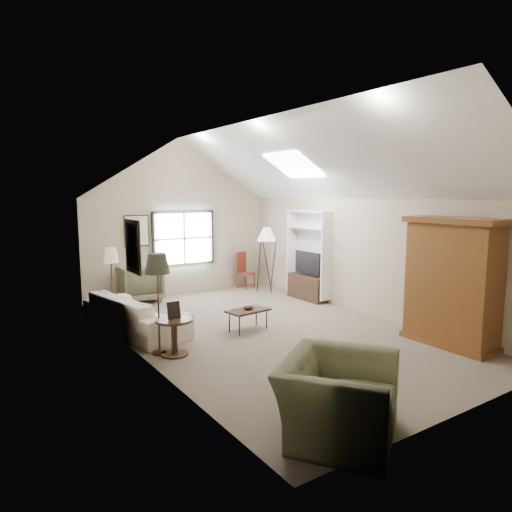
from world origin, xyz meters
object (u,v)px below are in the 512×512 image
sofa (135,313)px  coffee_table (248,320)px  armoire (452,282)px  armchair_near (338,398)px  armchair_far (139,283)px  side_table (174,337)px  side_chair (246,270)px

sofa → coffee_table: bearing=-133.1°
armoire → sofa: armoire is taller
armchair_near → coffee_table: 3.98m
armchair_far → side_table: bearing=81.0°
armchair_far → coffee_table: armchair_far is taller
armchair_far → coffee_table: bearing=107.3°
sofa → side_chair: bearing=-71.5°
side_table → coffee_table: bearing=15.5°
sofa → armchair_near: bearing=175.1°
side_table → armchair_far: bearing=78.6°
armoire → side_table: (-4.20, 2.14, -0.80)m
armoire → armchair_near: bearing=-162.8°
armoire → sofa: 5.75m
armoire → side_chair: armoire is taller
coffee_table → side_table: size_ratio=1.33×
armoire → sofa: (-4.30, 3.74, -0.75)m
sofa → side_chair: side_chair is taller
armchair_near → sofa: bearing=61.5°
sofa → side_table: size_ratio=3.99×
side_table → side_chair: side_chair is taller
sofa → armchair_far: size_ratio=2.46×
armchair_near → side_chair: 7.89m
sofa → armchair_near: (0.56, -4.90, 0.07)m
sofa → armchair_near: armchair_near is taller
armchair_far → coffee_table: 3.61m
armchair_near → side_chair: size_ratio=1.31×
side_table → side_chair: bearing=45.4°
sofa → coffee_table: (1.82, -1.12, -0.15)m
side_table → side_chair: 5.41m
sofa → coffee_table: 2.15m
armchair_near → side_chair: (3.34, 7.15, 0.07)m
armchair_near → side_table: (-0.46, 3.30, -0.12)m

